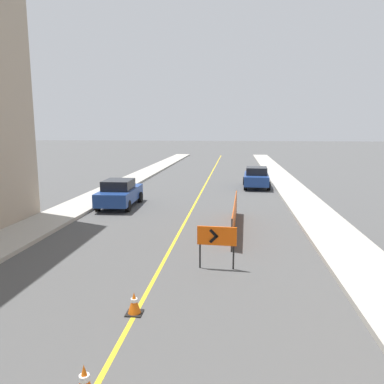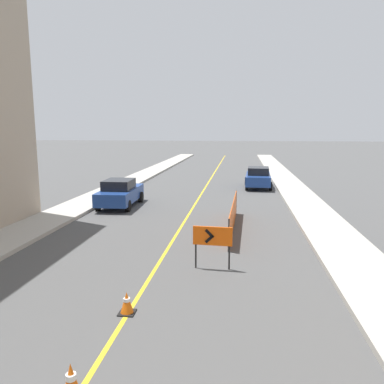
{
  "view_description": "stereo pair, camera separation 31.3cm",
  "coord_description": "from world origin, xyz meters",
  "px_view_note": "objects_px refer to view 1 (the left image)",
  "views": [
    {
      "loc": [
        2.34,
        7.21,
        4.44
      ],
      "look_at": [
        0.02,
        27.47,
        1.0
      ],
      "focal_mm": 35.0,
      "sensor_mm": 36.0,
      "label": 1
    },
    {
      "loc": [
        2.65,
        7.24,
        4.44
      ],
      "look_at": [
        0.02,
        27.47,
        1.0
      ],
      "focal_mm": 35.0,
      "sensor_mm": 36.0,
      "label": 2
    }
  ],
  "objects_px": {
    "traffic_cone_fourth": "(85,383)",
    "traffic_cone_fifth": "(134,303)",
    "arrow_barricade_primary": "(217,238)",
    "parked_car_curb_mid": "(256,177)",
    "parked_car_curb_near": "(120,193)"
  },
  "relations": [
    {
      "from": "traffic_cone_fifth",
      "to": "parked_car_curb_near",
      "type": "xyz_separation_m",
      "value": [
        -4.21,
        12.36,
        0.53
      ]
    },
    {
      "from": "traffic_cone_fifth",
      "to": "parked_car_curb_near",
      "type": "relative_size",
      "value": 0.13
    },
    {
      "from": "parked_car_curb_mid",
      "to": "parked_car_curb_near",
      "type": "bearing_deg",
      "value": -132.97
    },
    {
      "from": "arrow_barricade_primary",
      "to": "parked_car_curb_near",
      "type": "bearing_deg",
      "value": 126.56
    },
    {
      "from": "traffic_cone_fifth",
      "to": "arrow_barricade_primary",
      "type": "height_order",
      "value": "arrow_barricade_primary"
    },
    {
      "from": "arrow_barricade_primary",
      "to": "parked_car_curb_near",
      "type": "relative_size",
      "value": 0.32
    },
    {
      "from": "traffic_cone_fourth",
      "to": "traffic_cone_fifth",
      "type": "relative_size",
      "value": 1.2
    },
    {
      "from": "parked_car_curb_mid",
      "to": "traffic_cone_fourth",
      "type": "bearing_deg",
      "value": -97.4
    },
    {
      "from": "traffic_cone_fifth",
      "to": "parked_car_curb_near",
      "type": "distance_m",
      "value": 13.07
    },
    {
      "from": "traffic_cone_fourth",
      "to": "traffic_cone_fifth",
      "type": "xyz_separation_m",
      "value": [
        0.02,
        2.98,
        -0.06
      ]
    },
    {
      "from": "parked_car_curb_near",
      "to": "arrow_barricade_primary",
      "type": "bearing_deg",
      "value": -58.61
    },
    {
      "from": "traffic_cone_fourth",
      "to": "parked_car_curb_near",
      "type": "relative_size",
      "value": 0.15
    },
    {
      "from": "parked_car_curb_mid",
      "to": "arrow_barricade_primary",
      "type": "bearing_deg",
      "value": -94.84
    },
    {
      "from": "traffic_cone_fifth",
      "to": "arrow_barricade_primary",
      "type": "relative_size",
      "value": 0.39
    },
    {
      "from": "traffic_cone_fourth",
      "to": "traffic_cone_fifth",
      "type": "bearing_deg",
      "value": 89.58
    }
  ]
}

